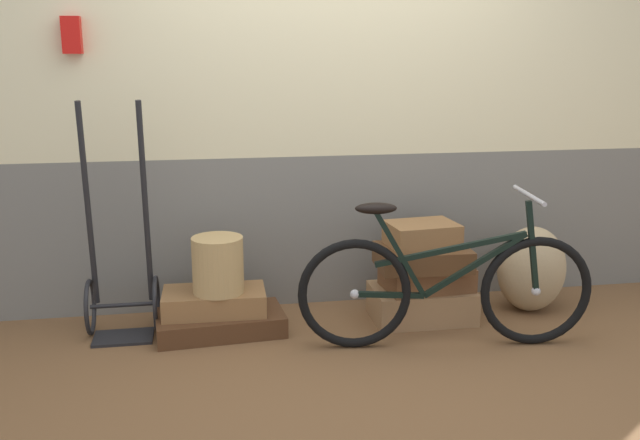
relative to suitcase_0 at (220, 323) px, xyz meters
name	(u,v)px	position (x,y,z in m)	size (l,w,h in m)	color
ground	(352,354)	(0.69, -0.35, -0.09)	(8.85, 5.20, 0.06)	brown
station_building	(326,59)	(0.70, 0.49, 1.46)	(6.85, 0.74, 3.02)	slate
suitcase_0	(220,323)	(0.00, 0.00, 0.00)	(0.71, 0.38, 0.12)	#4C2D19
suitcase_1	(214,301)	(-0.03, 0.02, 0.12)	(0.58, 0.32, 0.13)	olive
suitcase_2	(422,303)	(1.20, 0.01, 0.04)	(0.59, 0.39, 0.19)	#9E754C
suitcase_3	(427,277)	(1.22, 0.01, 0.20)	(0.50, 0.33, 0.14)	brown
suitcase_4	(423,257)	(1.18, -0.02, 0.33)	(0.53, 0.36, 0.13)	brown
suitcase_5	(422,234)	(1.19, 0.01, 0.47)	(0.39, 0.29, 0.14)	olive
wicker_basket	(218,265)	(0.00, -0.01, 0.35)	(0.29, 0.29, 0.32)	tan
luggage_trolley	(122,283)	(-0.54, 0.10, 0.24)	(0.39, 0.38, 1.32)	black
burlap_sack	(531,269)	(1.90, 0.04, 0.21)	(0.42, 0.36, 0.53)	tan
bicycle	(445,288)	(1.19, -0.39, 0.27)	(1.59, 0.46, 0.85)	black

